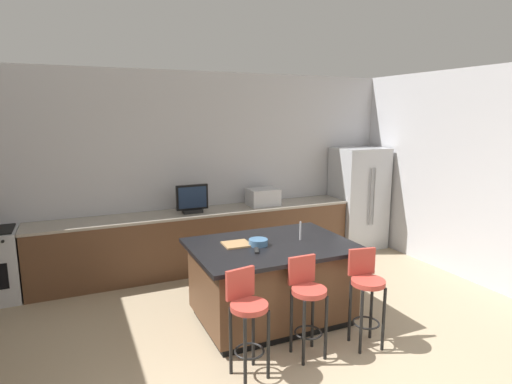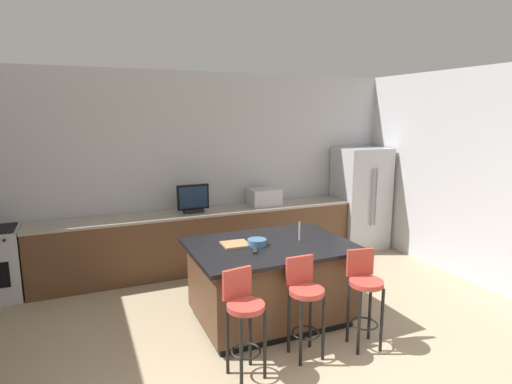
{
  "view_description": "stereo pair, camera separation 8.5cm",
  "coord_description": "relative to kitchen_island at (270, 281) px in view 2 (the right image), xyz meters",
  "views": [
    {
      "loc": [
        -1.81,
        -2.29,
        2.36
      ],
      "look_at": [
        0.39,
        2.64,
        1.34
      ],
      "focal_mm": 29.52,
      "sensor_mm": 36.0,
      "label": 1
    },
    {
      "loc": [
        -1.73,
        -2.33,
        2.36
      ],
      "look_at": [
        0.39,
        2.64,
        1.34
      ],
      "focal_mm": 29.52,
      "sensor_mm": 36.0,
      "label": 2
    }
  ],
  "objects": [
    {
      "name": "wall_back",
      "position": [
        -0.2,
        2.26,
        1.02
      ],
      "size": [
        7.09,
        0.12,
        2.98
      ],
      "primitive_type": "cube",
      "color": "#BCBCC1",
      "rests_on": "ground_plane"
    },
    {
      "name": "microwave",
      "position": [
        0.77,
        1.88,
        0.58
      ],
      "size": [
        0.48,
        0.36,
        0.27
      ],
      "primitive_type": "cube",
      "color": "#B7BABF",
      "rests_on": "counter_back"
    },
    {
      "name": "bar_stool_left",
      "position": [
        -0.66,
        -0.86,
        0.13
      ],
      "size": [
        0.34,
        0.36,
        0.98
      ],
      "rotation": [
        0.0,
        0.0,
        0.17
      ],
      "color": "#B23D33",
      "rests_on": "ground_plane"
    },
    {
      "name": "bar_stool_center",
      "position": [
        0.0,
        -0.79,
        0.13
      ],
      "size": [
        0.34,
        0.34,
        0.98
      ],
      "rotation": [
        0.0,
        0.0,
        -0.0
      ],
      "color": "#B23D33",
      "rests_on": "ground_plane"
    },
    {
      "name": "tv_remote",
      "position": [
        -0.26,
        -0.17,
        0.45
      ],
      "size": [
        0.1,
        0.17,
        0.02
      ],
      "primitive_type": "cube",
      "rotation": [
        0.0,
        0.0,
        -0.37
      ],
      "color": "black",
      "rests_on": "kitchen_island"
    },
    {
      "name": "sink_faucet_island",
      "position": [
        0.37,
        0.0,
        0.55
      ],
      "size": [
        0.02,
        0.02,
        0.22
      ],
      "primitive_type": "cylinder",
      "color": "#B2B2B7",
      "rests_on": "kitchen_island"
    },
    {
      "name": "bar_stool_right",
      "position": [
        0.64,
        -0.87,
        0.14
      ],
      "size": [
        0.34,
        0.36,
        0.99
      ],
      "rotation": [
        0.0,
        0.0,
        -0.18
      ],
      "color": "#B23D33",
      "rests_on": "ground_plane"
    },
    {
      "name": "refrigerator",
      "position": [
        2.61,
        1.84,
        0.42
      ],
      "size": [
        0.86,
        0.73,
        1.77
      ],
      "color": "#B7BABF",
      "rests_on": "ground_plane"
    },
    {
      "name": "cell_phone",
      "position": [
        -0.26,
        0.14,
        0.45
      ],
      "size": [
        0.14,
        0.16,
        0.01
      ],
      "primitive_type": "cube",
      "rotation": [
        0.0,
        0.0,
        0.55
      ],
      "color": "black",
      "rests_on": "kitchen_island"
    },
    {
      "name": "fruit_bowl",
      "position": [
        -0.16,
        0.02,
        0.48
      ],
      "size": [
        0.21,
        0.21,
        0.07
      ],
      "primitive_type": "cylinder",
      "color": "#3F668C",
      "rests_on": "kitchen_island"
    },
    {
      "name": "kitchen_island",
      "position": [
        0.0,
        0.0,
        0.0
      ],
      "size": [
        1.8,
        1.29,
        0.91
      ],
      "color": "black",
      "rests_on": "ground_plane"
    },
    {
      "name": "cutting_board",
      "position": [
        -0.37,
        0.13,
        0.45
      ],
      "size": [
        0.3,
        0.29,
        0.02
      ],
      "primitive_type": "cube",
      "rotation": [
        0.0,
        0.0,
        -0.04
      ],
      "color": "#A87F51",
      "rests_on": "kitchen_island"
    },
    {
      "name": "counter_back",
      "position": [
        -0.25,
        1.88,
        -0.01
      ],
      "size": [
        4.84,
        0.62,
        0.91
      ],
      "color": "brown",
      "rests_on": "ground_plane"
    },
    {
      "name": "tv_monitor",
      "position": [
        -0.4,
        1.83,
        0.64
      ],
      "size": [
        0.47,
        0.16,
        0.42
      ],
      "color": "black",
      "rests_on": "counter_back"
    },
    {
      "name": "wall_right",
      "position": [
        3.14,
        0.24,
        1.02
      ],
      "size": [
        0.12,
        4.44,
        2.98
      ],
      "primitive_type": "cube",
      "color": "#BCBCC1",
      "rests_on": "ground_plane"
    },
    {
      "name": "sink_faucet_back",
      "position": [
        -0.18,
        1.98,
        0.57
      ],
      "size": [
        0.02,
        0.02,
        0.24
      ],
      "primitive_type": "cylinder",
      "color": "#B2B2B7",
      "rests_on": "counter_back"
    }
  ]
}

